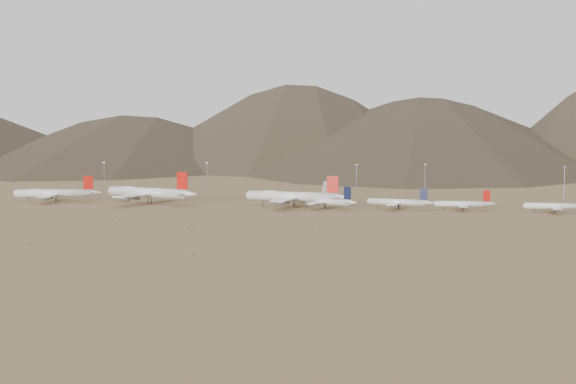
% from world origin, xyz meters
% --- Properties ---
extents(ground, '(3000.00, 3000.00, 0.00)m').
position_xyz_m(ground, '(0.00, 0.00, 0.00)').
color(ground, '#9E7F51').
rests_on(ground, ground).
extents(mountain_ridge, '(4400.00, 1000.00, 300.00)m').
position_xyz_m(mountain_ridge, '(0.00, 900.00, 150.00)').
color(mountain_ridge, brown).
rests_on(mountain_ridge, ground).
extents(widebody_west, '(63.15, 49.70, 19.09)m').
position_xyz_m(widebody_west, '(-157.45, 30.95, 6.58)').
color(widebody_west, white).
rests_on(widebody_west, ground).
extents(widebody_centre, '(76.65, 60.74, 23.44)m').
position_xyz_m(widebody_centre, '(-85.65, 33.11, 8.08)').
color(widebody_centre, white).
rests_on(widebody_centre, ground).
extents(widebody_east, '(73.34, 56.93, 21.85)m').
position_xyz_m(widebody_east, '(19.92, 30.50, 7.53)').
color(widebody_east, white).
rests_on(widebody_east, ground).
extents(narrowbody_a, '(44.09, 33.11, 15.38)m').
position_xyz_m(narrowbody_a, '(42.94, 26.00, 4.99)').
color(narrowbody_a, white).
rests_on(narrowbody_a, ground).
extents(narrowbody_b, '(44.84, 32.75, 14.92)m').
position_xyz_m(narrowbody_b, '(91.35, 31.67, 4.84)').
color(narrowbody_b, white).
rests_on(narrowbody_b, ground).
extents(narrowbody_c, '(40.36, 29.12, 13.32)m').
position_xyz_m(narrowbody_c, '(132.93, 33.60, 4.32)').
color(narrowbody_c, white).
rests_on(narrowbody_c, ground).
extents(narrowbody_d, '(41.42, 29.85, 13.67)m').
position_xyz_m(narrowbody_d, '(189.24, 30.88, 4.44)').
color(narrowbody_d, white).
rests_on(narrowbody_d, ground).
extents(control_tower, '(8.00, 8.00, 12.00)m').
position_xyz_m(control_tower, '(30.00, 120.00, 5.32)').
color(control_tower, tan).
rests_on(control_tower, ground).
extents(mast_far_west, '(2.00, 0.60, 25.70)m').
position_xyz_m(mast_far_west, '(-159.80, 115.49, 14.20)').
color(mast_far_west, gray).
rests_on(mast_far_west, ground).
extents(mast_west, '(2.00, 0.60, 25.70)m').
position_xyz_m(mast_west, '(-73.54, 129.68, 14.20)').
color(mast_west, gray).
rests_on(mast_west, ground).
extents(mast_centre, '(2.00, 0.60, 25.70)m').
position_xyz_m(mast_centre, '(53.55, 116.72, 14.20)').
color(mast_centre, gray).
rests_on(mast_centre, ground).
extents(mast_east, '(2.00, 0.60, 25.70)m').
position_xyz_m(mast_east, '(106.05, 138.27, 14.20)').
color(mast_east, gray).
rests_on(mast_east, ground).
extents(mast_far_east, '(2.00, 0.60, 25.70)m').
position_xyz_m(mast_far_east, '(208.39, 119.92, 14.20)').
color(mast_far_east, gray).
rests_on(mast_far_east, ground).
extents(desert_scrub, '(401.67, 178.18, 0.88)m').
position_xyz_m(desert_scrub, '(-32.13, -73.45, 0.33)').
color(desert_scrub, olive).
rests_on(desert_scrub, ground).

